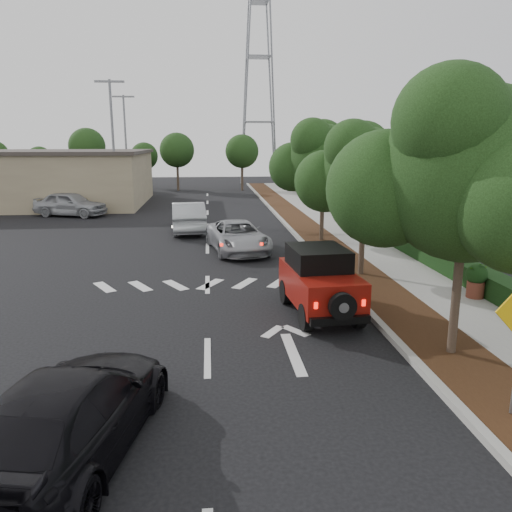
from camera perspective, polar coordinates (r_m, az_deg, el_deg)
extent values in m
plane|color=black|center=(11.78, -5.57, -11.41)|extent=(120.00, 120.00, 0.00)
cube|color=#9E9B93|center=(23.66, 5.63, 1.26)|extent=(0.20, 70.00, 0.15)
cube|color=black|center=(23.88, 7.99, 1.27)|extent=(1.80, 70.00, 0.12)
cube|color=gray|center=(24.38, 12.34, 1.34)|extent=(2.00, 70.00, 0.12)
cube|color=black|center=(24.78, 15.46, 2.15)|extent=(0.80, 70.00, 0.80)
cube|color=gray|center=(43.90, -27.22, 7.83)|extent=(22.00, 12.00, 4.00)
cylinder|color=black|center=(15.30, 3.45, -4.11)|extent=(0.31, 0.75, 0.73)
cylinder|color=black|center=(15.68, 8.55, -3.81)|extent=(0.31, 0.75, 0.73)
cylinder|color=black|center=(13.18, 5.75, -6.99)|extent=(0.31, 0.75, 0.73)
cylinder|color=black|center=(13.62, 11.58, -6.53)|extent=(0.31, 0.75, 0.73)
cube|color=maroon|center=(14.27, 7.33, -3.34)|extent=(1.90, 3.50, 0.91)
cube|color=black|center=(14.34, 7.10, -0.16)|extent=(1.65, 1.97, 0.59)
cube|color=maroon|center=(15.48, 5.93, -2.29)|extent=(1.52, 1.06, 0.75)
cube|color=black|center=(12.81, 9.60, -7.28)|extent=(1.57, 0.28, 0.20)
cylinder|color=black|center=(12.56, 9.86, -5.72)|extent=(0.71, 0.25, 0.70)
cube|color=#FF190C|center=(12.54, 6.87, -5.65)|extent=(0.09, 0.04, 0.16)
cube|color=#FF190C|center=(12.94, 12.21, -5.26)|extent=(0.09, 0.04, 0.16)
imported|color=#9C9EA3|center=(22.43, -2.10, 2.25)|extent=(3.01, 5.20, 1.36)
imported|color=black|center=(8.62, -20.53, -16.53)|extent=(2.98, 5.31, 1.45)
imported|color=#B0B4B8|center=(27.63, -7.73, 4.45)|extent=(2.07, 5.06, 1.63)
imported|color=#9DA0A4|center=(35.32, -20.46, 5.60)|extent=(5.15, 3.41, 1.63)
cylinder|color=brown|center=(16.91, 23.77, -3.52)|extent=(0.58, 0.58, 0.52)
sphere|color=black|center=(16.79, 23.92, -1.90)|extent=(0.65, 0.65, 0.65)
imported|color=black|center=(16.77, 23.94, -1.66)|extent=(0.61, 0.54, 0.61)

